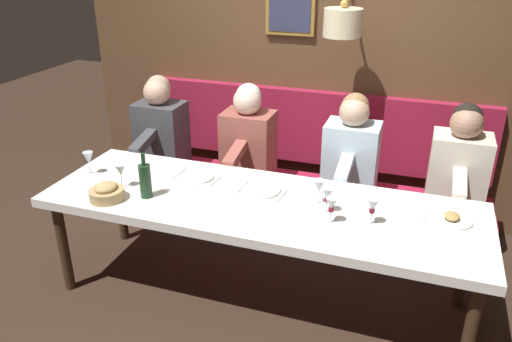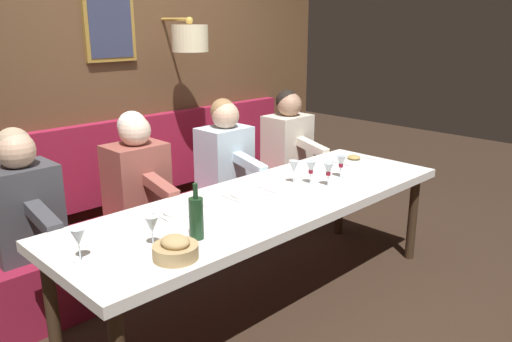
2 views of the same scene
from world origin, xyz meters
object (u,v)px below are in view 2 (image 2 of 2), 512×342
Objects in this scene: wine_glass_0 at (294,167)px; wine_glass_3 at (341,162)px; wine_glass_2 at (152,226)px; bread_bowl at (175,249)px; wine_glass_5 at (328,170)px; dining_table at (266,207)px; diner_far at (22,198)px; wine_glass_1 at (79,238)px; diner_middle at (137,172)px; wine_bottle at (196,217)px; diner_nearest at (288,137)px; diner_near at (225,151)px; wine_glass_4 at (311,168)px.

wine_glass_0 and wine_glass_3 have the same top height.
wine_glass_2 is 1.63m from wine_glass_3.
wine_glass_5 is at bearing -83.13° from bread_bowl.
bread_bowl is (-0.29, 0.92, 0.11)m from dining_table.
diner_far reaches higher than wine_glass_1.
wine_glass_1 is at bearing 93.02° from wine_glass_0.
diner_middle reaches higher than wine_glass_5.
wine_glass_2 is at bearing 73.15° from wine_bottle.
diner_nearest reaches higher than wine_glass_0.
diner_near is (0.00, 0.76, 0.00)m from diner_nearest.
diner_far reaches higher than wine_bottle.
wine_glass_2 is at bearing 98.60° from wine_glass_0.
diner_far is at bearing 90.00° from diner_near.
dining_table is 16.99× the size of wine_glass_2.
wine_glass_3 is at bearing -95.45° from dining_table.
bread_bowl is at bearing -177.88° from wine_glass_2.
diner_middle is 1.00× the size of diner_far.
bread_bowl is (-0.28, 1.35, -0.07)m from wine_glass_4.
wine_bottle is (-0.07, -0.23, -0.00)m from wine_glass_2.
wine_bottle reaches higher than dining_table.
diner_near is at bearing -5.10° from wine_glass_0.
wine_glass_1 is at bearing 71.70° from wine_glass_2.
diner_near reaches higher than bread_bowl.
diner_far is 4.82× the size of wine_glass_2.
diner_near is at bearing 2.73° from wine_glass_5.
bread_bowl is (-0.18, -0.01, -0.07)m from wine_glass_2.
diner_nearest is at bearing -53.47° from dining_table.
wine_glass_3 is (-0.95, -1.10, 0.04)m from diner_middle.
diner_nearest reaches higher than wine_glass_4.
dining_table is 1.49m from diner_nearest.
diner_nearest is 1.00× the size of diner_near.
wine_bottle is (-1.06, -0.48, 0.04)m from diner_far.
diner_far is at bearing 90.00° from diner_nearest.
dining_table is 16.99× the size of wine_glass_4.
diner_far is 1.74m from wine_glass_0.
wine_glass_3 is at bearing -163.96° from diner_near.
wine_glass_3 is (-0.95, 0.49, 0.04)m from diner_nearest.
wine_glass_2 is 0.55× the size of wine_bottle.
diner_nearest and diner_near have the same top height.
wine_glass_3 is at bearing -75.21° from wine_glass_5.
wine_glass_5 is at bearing 144.67° from diner_nearest.
diner_far is at bearing 12.58° from bread_bowl.
diner_nearest is 4.82× the size of wine_glass_3.
wine_glass_3 is (-0.07, -0.70, 0.18)m from dining_table.
wine_bottle reaches higher than wine_glass_5.
bread_bowl is at bearing 97.99° from wine_glass_3.
diner_nearest is 0.76m from diner_near.
diner_nearest is 2.34m from wine_glass_2.
wine_glass_2 is (-0.19, 1.29, 0.00)m from wine_glass_0.
wine_bottle is (-0.05, 1.18, 0.00)m from wine_glass_5.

